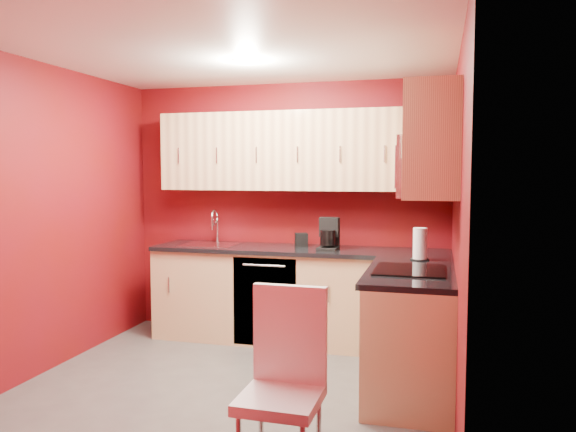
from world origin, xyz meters
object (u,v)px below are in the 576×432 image
at_px(sink, 211,241).
at_px(paper_towel, 420,244).
at_px(microwave, 428,167).
at_px(coffee_maker, 328,234).
at_px(dining_chair, 280,388).
at_px(napkin_holder, 301,240).

bearing_deg(sink, paper_towel, -12.91).
xyz_separation_m(microwave, coffee_maker, (-0.89, 0.90, -0.60)).
bearing_deg(microwave, sink, 154.40).
distance_m(sink, dining_chair, 2.82).
bearing_deg(paper_towel, coffee_maker, 156.28).
bearing_deg(sink, napkin_holder, 6.32).
bearing_deg(microwave, paper_towel, 96.45).
distance_m(microwave, dining_chair, 1.94).
bearing_deg(coffee_maker, paper_towel, -22.19).
xyz_separation_m(napkin_holder, paper_towel, (1.13, -0.57, 0.07)).
bearing_deg(napkin_holder, microwave, -42.72).
height_order(microwave, paper_towel, microwave).
height_order(microwave, dining_chair, microwave).
xyz_separation_m(sink, napkin_holder, (0.90, 0.10, 0.03)).
xyz_separation_m(sink, dining_chair, (1.40, -2.40, -0.44)).
bearing_deg(paper_towel, dining_chair, -108.10).
distance_m(coffee_maker, dining_chair, 2.38).
relative_size(microwave, napkin_holder, 5.99).
distance_m(microwave, sink, 2.43).
height_order(microwave, napkin_holder, microwave).
relative_size(napkin_holder, dining_chair, 0.13).
relative_size(microwave, coffee_maker, 2.56).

